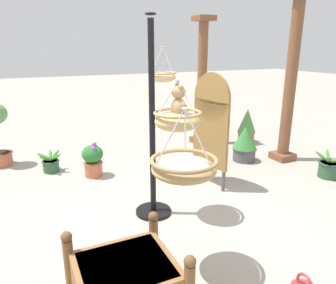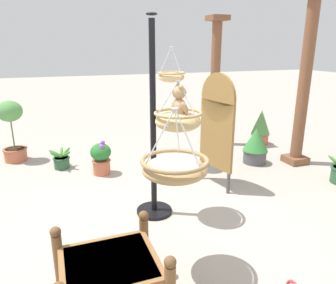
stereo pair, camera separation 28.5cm
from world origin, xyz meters
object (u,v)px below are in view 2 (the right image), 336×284
object	(u,v)px
teddy_bear	(180,104)
hanging_basket_right_low	(175,168)
hanging_basket_with_teddy	(178,120)
greenhouse_pillar_left	(304,84)
potted_plant_tall_leafy	(62,160)
potted_plant_flowering_red	(101,158)
hanging_basket_left_high	(171,76)
potted_plant_conical_shrub	(12,128)
potted_plant_trailing_ivy	(261,127)
potted_plant_bushy_green	(256,145)
display_sign_board	(217,122)
greenhouse_pillar_far_back	(215,85)
display_pole_central	(154,159)

from	to	relation	value
teddy_bear	hanging_basket_right_low	world-z (taller)	teddy_bear
hanging_basket_with_teddy	greenhouse_pillar_left	size ratio (longest dim) A/B	0.20
greenhouse_pillar_left	potted_plant_tall_leafy	world-z (taller)	greenhouse_pillar_left
potted_plant_flowering_red	potted_plant_tall_leafy	bearing A→B (deg)	-128.38
hanging_basket_left_high	potted_plant_conical_shrub	world-z (taller)	hanging_basket_left_high
hanging_basket_with_teddy	potted_plant_trailing_ivy	size ratio (longest dim) A/B	0.78
teddy_bear	greenhouse_pillar_left	xyz separation A→B (m)	(-1.01, 2.63, 0.03)
greenhouse_pillar_left	potted_plant_flowering_red	bearing A→B (deg)	-100.75
hanging_basket_with_teddy	potted_plant_bushy_green	world-z (taller)	hanging_basket_with_teddy
potted_plant_trailing_ivy	display_sign_board	world-z (taller)	display_sign_board
hanging_basket_right_low	greenhouse_pillar_far_back	distance (m)	4.12
potted_plant_tall_leafy	potted_plant_conical_shrub	distance (m)	1.13
teddy_bear	hanging_basket_left_high	distance (m)	1.62
potted_plant_flowering_red	potted_plant_trailing_ivy	world-z (taller)	potted_plant_trailing_ivy
teddy_bear	potted_plant_trailing_ivy	size ratio (longest dim) A/B	0.54
hanging_basket_with_teddy	greenhouse_pillar_left	bearing A→B (deg)	110.78
hanging_basket_with_teddy	greenhouse_pillar_left	distance (m)	2.84
display_pole_central	potted_plant_tall_leafy	distance (m)	2.30
potted_plant_bushy_green	potted_plant_conical_shrub	xyz separation A→B (m)	(-1.55, -4.02, 0.29)
teddy_bear	potted_plant_conical_shrub	size ratio (longest dim) A/B	0.36
teddy_bear	hanging_basket_with_teddy	bearing A→B (deg)	-90.00
display_sign_board	potted_plant_flowering_red	bearing A→B (deg)	-123.89
hanging_basket_with_teddy	display_sign_board	xyz separation A→B (m)	(-0.62, 0.83, -0.22)
potted_plant_conical_shrub	display_pole_central	bearing A→B (deg)	34.49
greenhouse_pillar_left	potted_plant_conical_shrub	distance (m)	5.11
hanging_basket_with_teddy	potted_plant_tall_leafy	bearing A→B (deg)	-148.65
hanging_basket_right_low	hanging_basket_left_high	bearing A→B (deg)	160.51
potted_plant_trailing_ivy	display_sign_board	bearing A→B (deg)	-50.28
display_pole_central	potted_plant_trailing_ivy	distance (m)	3.64
potted_plant_bushy_green	hanging_basket_with_teddy	bearing A→B (deg)	-57.63
display_pole_central	teddy_bear	bearing A→B (deg)	61.02
hanging_basket_with_teddy	hanging_basket_left_high	bearing A→B (deg)	162.57
hanging_basket_with_teddy	hanging_basket_right_low	world-z (taller)	hanging_basket_with_teddy
greenhouse_pillar_far_back	potted_plant_trailing_ivy	bearing A→B (deg)	70.28
potted_plant_tall_leafy	potted_plant_bushy_green	world-z (taller)	potted_plant_bushy_green
greenhouse_pillar_left	potted_plant_conical_shrub	size ratio (longest dim) A/B	2.64
teddy_bear	potted_plant_bushy_green	xyz separation A→B (m)	(-1.24, 1.94, -1.05)
greenhouse_pillar_left	potted_plant_trailing_ivy	distance (m)	1.58
potted_plant_flowering_red	potted_plant_bushy_green	xyz separation A→B (m)	(0.40, 2.64, 0.05)
greenhouse_pillar_left	display_pole_central	bearing A→B (deg)	-73.56
greenhouse_pillar_left	greenhouse_pillar_far_back	xyz separation A→B (m)	(-1.54, -0.86, -0.17)
greenhouse_pillar_left	display_sign_board	distance (m)	1.91
display_pole_central	potted_plant_conical_shrub	distance (m)	3.21
greenhouse_pillar_far_back	display_sign_board	xyz separation A→B (m)	(1.92, -0.96, -0.26)
hanging_basket_with_teddy	potted_plant_flowering_red	distance (m)	2.00
potted_plant_tall_leafy	potted_plant_conical_shrub	size ratio (longest dim) A/B	0.40
greenhouse_pillar_left	potted_plant_bushy_green	size ratio (longest dim) A/B	4.53
potted_plant_tall_leafy	hanging_basket_left_high	bearing A→B (deg)	72.06
greenhouse_pillar_far_back	potted_plant_tall_leafy	bearing A→B (deg)	-82.18
potted_plant_conical_shrub	greenhouse_pillar_far_back	bearing A→B (deg)	86.29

